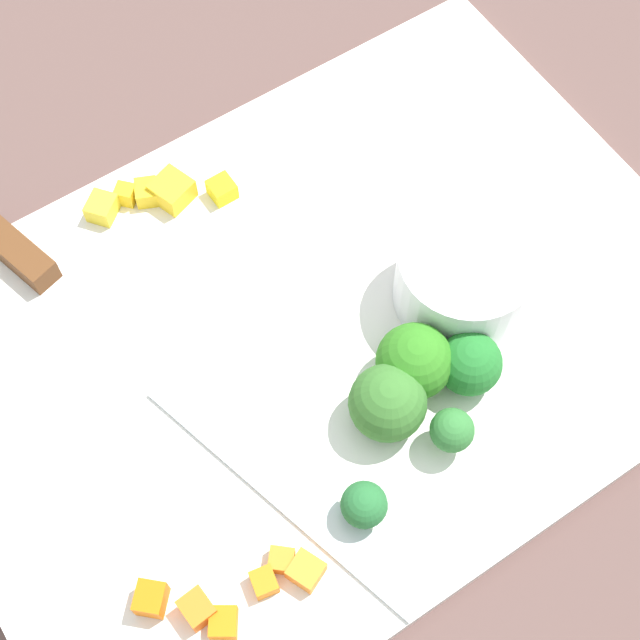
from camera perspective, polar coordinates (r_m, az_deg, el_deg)
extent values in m
plane|color=brown|center=(0.57, 0.00, -0.98)|extent=(4.00, 4.00, 0.00)
cube|color=white|center=(0.57, 0.00, -0.72)|extent=(0.46, 0.33, 0.01)
cylinder|color=white|center=(0.56, 8.55, 2.53)|extent=(0.08, 0.08, 0.05)
cube|color=silver|center=(0.53, -2.04, -9.91)|extent=(0.07, 0.19, 0.00)
cube|color=#5C3319|center=(0.61, -17.77, 4.01)|extent=(0.03, 0.06, 0.02)
cube|color=orange|center=(0.51, -2.32, -14.12)|extent=(0.02, 0.02, 0.01)
cube|color=orange|center=(0.51, -3.35, -15.33)|extent=(0.01, 0.02, 0.01)
cube|color=orange|center=(0.51, -7.33, -16.70)|extent=(0.02, 0.02, 0.01)
cube|color=orange|center=(0.51, -5.78, -17.50)|extent=(0.02, 0.02, 0.01)
cube|color=orange|center=(0.51, -0.85, -14.71)|extent=(0.02, 0.02, 0.01)
cube|color=orange|center=(0.51, -10.04, -16.05)|extent=(0.02, 0.02, 0.02)
cube|color=yellow|center=(0.61, -8.80, 7.63)|extent=(0.03, 0.03, 0.02)
cube|color=yellow|center=(0.62, -11.51, 7.35)|extent=(0.02, 0.02, 0.01)
cube|color=yellow|center=(0.61, -6.02, 7.66)|extent=(0.02, 0.02, 0.01)
cube|color=yellow|center=(0.61, -12.86, 6.53)|extent=(0.02, 0.02, 0.01)
cube|color=yellow|center=(0.61, -10.28, 7.49)|extent=(0.02, 0.02, 0.01)
cylinder|color=#88B05F|center=(0.54, 7.70, -7.01)|extent=(0.01, 0.01, 0.01)
sphere|color=#317434|center=(0.52, 7.88, -6.52)|extent=(0.02, 0.02, 0.02)
cylinder|color=#97B362|center=(0.52, 2.59, -11.29)|extent=(0.01, 0.01, 0.01)
sphere|color=#266832|center=(0.51, 2.65, -10.94)|extent=(0.03, 0.03, 0.03)
cylinder|color=#95BD54|center=(0.55, 8.70, -3.18)|extent=(0.01, 0.01, 0.01)
sphere|color=#226F2A|center=(0.54, 8.90, -2.58)|extent=(0.04, 0.04, 0.04)
cylinder|color=#92B95E|center=(0.55, 5.49, -3.18)|extent=(0.02, 0.02, 0.01)
sphere|color=#317C1F|center=(0.53, 5.65, -2.47)|extent=(0.04, 0.04, 0.04)
cylinder|color=#86B257|center=(0.54, 3.58, -5.82)|extent=(0.02, 0.02, 0.01)
sphere|color=#376F2B|center=(0.52, 3.68, -5.19)|extent=(0.04, 0.04, 0.04)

